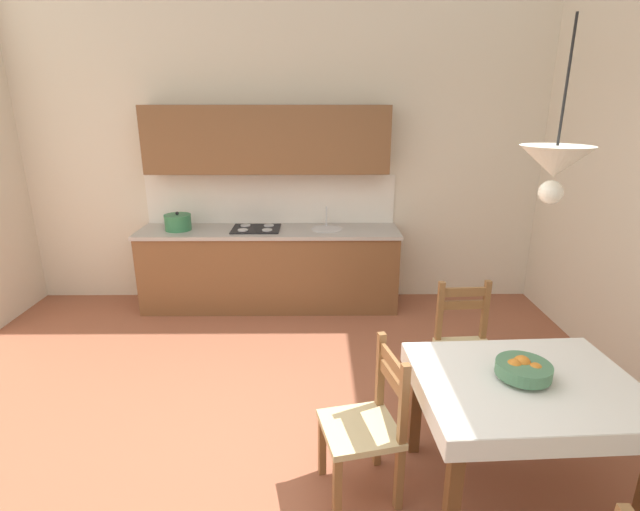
# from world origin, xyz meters

# --- Properties ---
(ground_plane) EXTENTS (6.38, 6.15, 0.10)m
(ground_plane) POSITION_xyz_m (0.00, 0.00, -0.05)
(ground_plane) COLOR #99563D
(wall_back) EXTENTS (6.38, 0.12, 3.98)m
(wall_back) POSITION_xyz_m (0.00, 2.84, 1.99)
(wall_back) COLOR silver
(wall_back) RESTS_ON ground_plane
(kitchen_cabinetry) EXTENTS (2.84, 0.63, 2.20)m
(kitchen_cabinetry) POSITION_xyz_m (-0.16, 2.50, 0.86)
(kitchen_cabinetry) COLOR brown
(kitchen_cabinetry) RESTS_ON ground_plane
(dining_table) EXTENTS (1.25, 1.00, 0.75)m
(dining_table) POSITION_xyz_m (1.54, -0.30, 0.61)
(dining_table) COLOR brown
(dining_table) RESTS_ON ground_plane
(dining_chair_tv_side) EXTENTS (0.50, 0.50, 0.93)m
(dining_chair_tv_side) POSITION_xyz_m (0.66, -0.28, 0.44)
(dining_chair_tv_side) COLOR #D1BC89
(dining_chair_tv_side) RESTS_ON ground_plane
(dining_chair_kitchen_side) EXTENTS (0.45, 0.45, 0.93)m
(dining_chair_kitchen_side) POSITION_xyz_m (1.51, 0.64, 0.44)
(dining_chair_kitchen_side) COLOR #D1BC89
(dining_chair_kitchen_side) RESTS_ON ground_plane
(fruit_bowl) EXTENTS (0.30, 0.30, 0.12)m
(fruit_bowl) POSITION_xyz_m (1.52, -0.28, 0.81)
(fruit_bowl) COLOR #4C7F5B
(fruit_bowl) RESTS_ON dining_table
(pendant_lamp) EXTENTS (0.32, 0.32, 0.80)m
(pendant_lamp) POSITION_xyz_m (1.45, -0.43, 1.96)
(pendant_lamp) COLOR black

